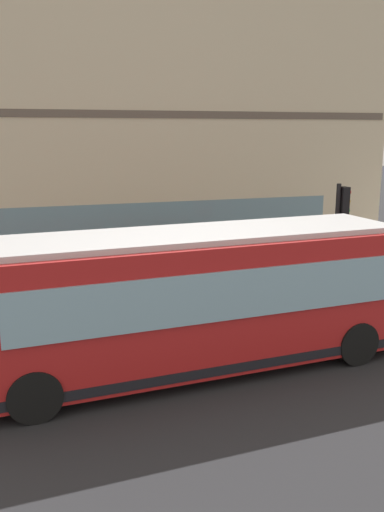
# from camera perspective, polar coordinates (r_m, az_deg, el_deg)

# --- Properties ---
(ground) EXTENTS (120.00, 120.00, 0.00)m
(ground) POSITION_cam_1_polar(r_m,az_deg,el_deg) (13.17, 6.49, -10.15)
(ground) COLOR #262628
(sidewalk_curb) EXTENTS (4.23, 40.00, 0.15)m
(sidewalk_curb) POSITION_cam_1_polar(r_m,az_deg,el_deg) (17.29, 0.07, -4.13)
(sidewalk_curb) COLOR #9E9991
(sidewalk_curb) RESTS_ON ground
(building_corner) EXTENTS (8.75, 16.62, 10.33)m
(building_corner) POSITION_cam_1_polar(r_m,az_deg,el_deg) (22.76, -5.06, 12.90)
(building_corner) COLOR beige
(building_corner) RESTS_ON ground
(city_bus_nearside) EXTENTS (3.09, 10.17, 3.07)m
(city_bus_nearside) POSITION_cam_1_polar(r_m,az_deg,el_deg) (11.91, 0.48, -4.63)
(city_bus_nearside) COLOR red
(city_bus_nearside) RESTS_ON ground
(traffic_light_near_corner) EXTENTS (0.32, 0.49, 3.46)m
(traffic_light_near_corner) POSITION_cam_1_polar(r_m,az_deg,el_deg) (17.30, 15.29, 3.87)
(traffic_light_near_corner) COLOR black
(traffic_light_near_corner) RESTS_ON sidewalk_curb
(fire_hydrant) EXTENTS (0.35, 0.35, 0.74)m
(fire_hydrant) POSITION_cam_1_polar(r_m,az_deg,el_deg) (15.81, -5.11, -4.17)
(fire_hydrant) COLOR yellow
(fire_hydrant) RESTS_ON sidewalk_curb
(pedestrian_near_building_entrance) EXTENTS (0.32, 0.32, 1.61)m
(pedestrian_near_building_entrance) POSITION_cam_1_polar(r_m,az_deg,el_deg) (16.86, 6.18, -1.14)
(pedestrian_near_building_entrance) COLOR #99994C
(pedestrian_near_building_entrance) RESTS_ON sidewalk_curb
(newspaper_vending_box) EXTENTS (0.44, 0.42, 0.90)m
(newspaper_vending_box) POSITION_cam_1_polar(r_m,az_deg,el_deg) (17.77, -3.87, -1.92)
(newspaper_vending_box) COLOR #197233
(newspaper_vending_box) RESTS_ON sidewalk_curb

